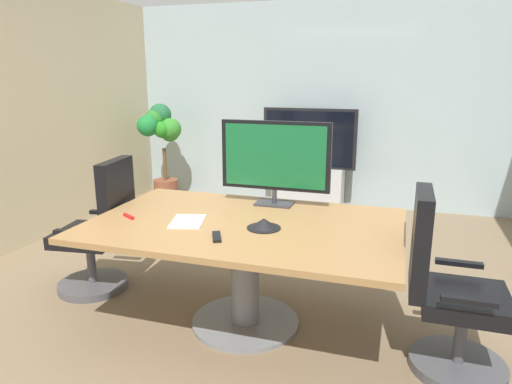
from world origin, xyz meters
name	(u,v)px	position (x,y,z in m)	size (l,w,h in m)	color
ground_plane	(239,316)	(0.00, 0.00, 0.00)	(7.61, 7.61, 0.00)	#7A664C
wall_back_glass_partition	(322,105)	(0.00, 3.30, 1.32)	(5.27, 0.10, 2.65)	#9EB2B7
conference_table	(245,246)	(0.08, -0.07, 0.59)	(2.07, 1.33, 0.76)	olive
office_chair_left	(100,237)	(-1.21, 0.09, 0.46)	(0.62, 0.60, 1.09)	#4C4C51
office_chair_right	(447,298)	(1.37, -0.19, 0.46)	(0.60, 0.57, 1.09)	#4C4C51
tv_monitor	(275,158)	(0.15, 0.42, 1.12)	(0.84, 0.18, 0.64)	#333338
wall_display_unit	(308,175)	(-0.09, 2.95, 0.44)	(1.20, 0.36, 1.31)	#B7BABC
potted_plant	(162,139)	(-2.08, 2.70, 0.86)	(0.52, 0.59, 1.34)	brown
conference_phone	(264,224)	(0.24, -0.16, 0.79)	(0.22, 0.22, 0.07)	black
remote_control	(217,237)	(0.02, -0.42, 0.77)	(0.05, 0.17, 0.02)	black
whiteboard_marker	(129,216)	(-0.73, -0.22, 0.77)	(0.13, 0.02, 0.02)	red
paper_notepad	(188,221)	(-0.29, -0.18, 0.76)	(0.21, 0.30, 0.01)	white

